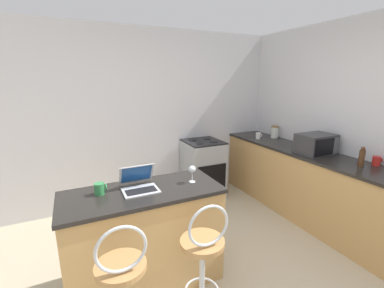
{
  "coord_description": "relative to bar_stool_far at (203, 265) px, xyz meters",
  "views": [
    {
      "loc": [
        -1.06,
        -1.38,
        1.87
      ],
      "look_at": [
        0.36,
        1.62,
        1.03
      ],
      "focal_mm": 24.0,
      "sensor_mm": 36.0,
      "label": 1
    }
  ],
  "objects": [
    {
      "name": "mug_white",
      "position": [
        1.92,
        1.73,
        0.5
      ],
      "size": [
        0.09,
        0.07,
        0.1
      ],
      "color": "white",
      "rests_on": "counter_right"
    },
    {
      "name": "wall_back",
      "position": [
        0.26,
        2.31,
        0.82
      ],
      "size": [
        12.0,
        0.06,
        2.6
      ],
      "color": "silver",
      "rests_on": "ground_plane"
    },
    {
      "name": "bar_stool_far",
      "position": [
        0.0,
        0.0,
        0.0
      ],
      "size": [
        0.4,
        0.4,
        1.03
      ],
      "color": "silver",
      "rests_on": "ground_plane"
    },
    {
      "name": "storage_jar",
      "position": [
        2.21,
        1.68,
        0.55
      ],
      "size": [
        0.12,
        0.12,
        0.2
      ],
      "color": "silver",
      "rests_on": "counter_right"
    },
    {
      "name": "counter_right",
      "position": [
        2.03,
        0.84,
        -0.02
      ],
      "size": [
        0.61,
        2.91,
        0.93
      ],
      "color": "tan",
      "rests_on": "ground_plane"
    },
    {
      "name": "mug_green",
      "position": [
        -0.64,
        0.64,
        0.5
      ],
      "size": [
        0.1,
        0.08,
        0.1
      ],
      "color": "#338447",
      "rests_on": "breakfast_bar"
    },
    {
      "name": "laptop",
      "position": [
        -0.32,
        0.61,
        0.5
      ],
      "size": [
        0.3,
        0.3,
        0.21
      ],
      "color": "#B7BABF",
      "rests_on": "breakfast_bar"
    },
    {
      "name": "mug_red",
      "position": [
        2.24,
        0.1,
        0.5
      ],
      "size": [
        0.1,
        0.08,
        0.1
      ],
      "color": "red",
      "rests_on": "counter_right"
    },
    {
      "name": "pepper_mill",
      "position": [
        2.05,
        0.16,
        0.56
      ],
      "size": [
        0.06,
        0.06,
        0.23
      ],
      "color": "#4C2D19",
      "rests_on": "counter_right"
    },
    {
      "name": "stove_range",
      "position": [
        1.04,
        1.97,
        -0.02
      ],
      "size": [
        0.56,
        0.59,
        0.94
      ],
      "color": "#9EA3A8",
      "rests_on": "ground_plane"
    },
    {
      "name": "wine_glass_short",
      "position": [
        0.17,
        0.55,
        0.57
      ],
      "size": [
        0.07,
        0.07,
        0.16
      ],
      "color": "silver",
      "rests_on": "breakfast_bar"
    },
    {
      "name": "microwave",
      "position": [
        2.01,
        0.72,
        0.58
      ],
      "size": [
        0.46,
        0.33,
        0.26
      ],
      "color": "#2D2D30",
      "rests_on": "counter_right"
    },
    {
      "name": "breakfast_bar",
      "position": [
        -0.3,
        0.56,
        -0.02
      ],
      "size": [
        1.37,
        0.6,
        0.93
      ],
      "color": "tan",
      "rests_on": "ground_plane"
    }
  ]
}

